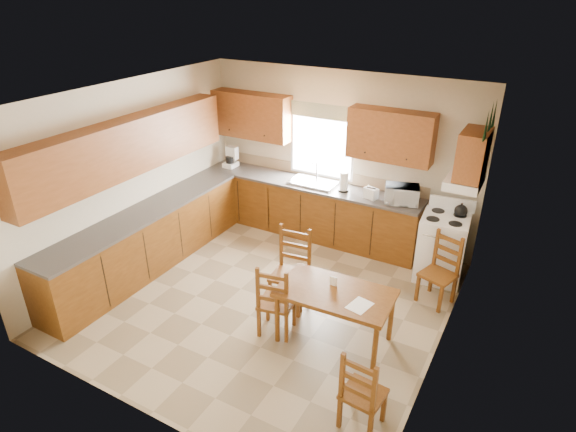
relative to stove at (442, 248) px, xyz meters
The scene contains 35 objects.
floor 2.56m from the stove, 138.28° to the right, with size 4.50×4.50×0.00m, color #93805F.
ceiling 3.37m from the stove, 138.28° to the right, with size 4.50×4.50×0.00m, color brown.
wall_left 4.54m from the stove, 157.91° to the right, with size 4.50×4.50×0.00m, color beige.
wall_right 1.93m from the stove, 77.55° to the right, with size 4.50×4.50×0.00m, color beige.
wall_back 2.15m from the stove, 163.02° to the left, with size 4.50×4.50×0.00m, color beige.
wall_front 4.44m from the stove, 115.59° to the right, with size 4.50×4.50×0.00m, color beige.
lower_cab_back 2.27m from the stove, behind, with size 3.75×0.60×0.88m, color #653710.
lower_cab_left 4.24m from the stove, 154.51° to the right, with size 0.60×3.60×0.88m, color #653710.
counter_back 2.31m from the stove, behind, with size 3.75×0.63×0.04m, color #45413E.
counter_left 4.27m from the stove, 154.51° to the right, with size 0.63×3.60×0.04m, color #45413E.
backsplash 2.39m from the stove, 165.96° to the left, with size 3.75×0.01×0.18m, color #987D5C.
upper_cab_back_left 3.72m from the stove, behind, with size 1.41×0.33×0.75m, color brown.
upper_cab_back_right 1.77m from the stove, 158.10° to the left, with size 1.25×0.33×0.75m, color brown.
upper_cab_left 4.58m from the stove, 155.27° to the right, with size 0.33×3.60×0.75m, color brown.
upper_cab_stove 1.45m from the stove, ahead, with size 0.33×0.62×0.62m, color brown.
range_hood 1.06m from the stove, ahead, with size 0.44×0.62×0.12m, color white.
window_frame 2.49m from the stove, 165.99° to the left, with size 1.13×0.02×1.18m, color white.
window_pane 2.49m from the stove, 166.11° to the left, with size 1.05×0.01×1.10m, color white.
window_valance 2.74m from the stove, 166.73° to the left, with size 1.19×0.01×0.24m, color #465F39.
sink_basin 2.25m from the stove, behind, with size 0.75×0.45×0.04m, color silver.
pine_decal_a 1.97m from the stove, 46.36° to the right, with size 0.22×0.22×0.36m, color black.
pine_decal_b 1.98m from the stove, ahead, with size 0.22×0.22×0.36m, color black.
pine_decal_c 1.96m from the stove, 41.70° to the left, with size 0.22×0.22×0.36m, color black.
stove is the anchor object (origin of this frame).
coffeemaker 3.87m from the stove, behind, with size 0.21×0.25×0.36m, color white.
paper_towel 1.76m from the stove, behind, with size 0.13×0.13×0.31m, color white.
toaster 1.30m from the stove, behind, with size 0.20×0.13×0.16m, color white.
microwave 0.96m from the stove, 161.77° to the left, with size 0.45×0.32×0.27m, color white.
dining_table 2.15m from the stove, 110.52° to the right, with size 1.30×0.74×0.70m, color #653710.
chair_near_left 2.62m from the stove, 123.09° to the right, with size 0.40×0.38×0.96m, color #653710.
chair_near_right 2.99m from the stove, 90.30° to the right, with size 0.38×0.36×0.90m, color #653710.
chair_far_left 2.27m from the stove, 132.66° to the right, with size 0.45×0.43×1.07m, color #653710.
chair_far_right 0.66m from the stove, 80.33° to the right, with size 0.40×0.39×0.96m, color #653710.
table_paper 2.18m from the stove, 101.05° to the right, with size 0.21×0.28×0.00m, color white.
table_card 2.10m from the stove, 113.40° to the right, with size 0.09×0.02×0.11m, color white.
Camera 1 is at (2.86, -4.56, 3.88)m, focal length 30.00 mm.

